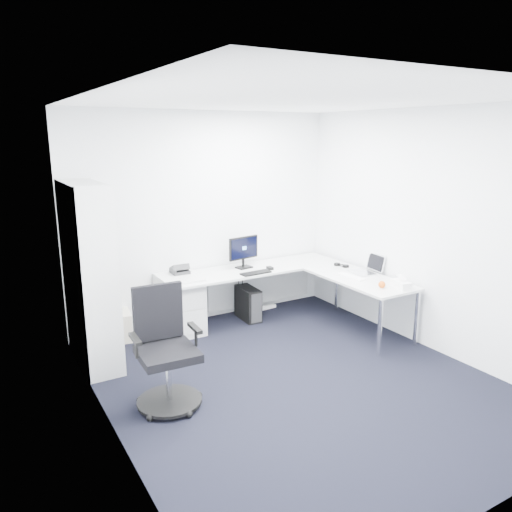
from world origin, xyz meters
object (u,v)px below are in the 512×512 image
l_desk (269,300)px  laptop (362,264)px  bookshelf (90,276)px  task_chair (167,350)px  monitor (244,252)px

l_desk → laptop: laptop is taller
bookshelf → task_chair: size_ratio=1.79×
bookshelf → laptop: size_ratio=5.75×
bookshelf → laptop: (3.20, -0.62, -0.16)m
l_desk → task_chair: task_chair is taller
task_chair → laptop: (2.84, 0.64, 0.27)m
monitor → laptop: monitor is taller
monitor → l_desk: bearing=-80.6°
bookshelf → monitor: bearing=10.0°
l_desk → task_chair: size_ratio=2.20×
bookshelf → monitor: bookshelf is taller
l_desk → laptop: bearing=-29.2°
monitor → laptop: (1.16, -0.98, -0.10)m
l_desk → laptop: size_ratio=7.06×
bookshelf → monitor: 2.07m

